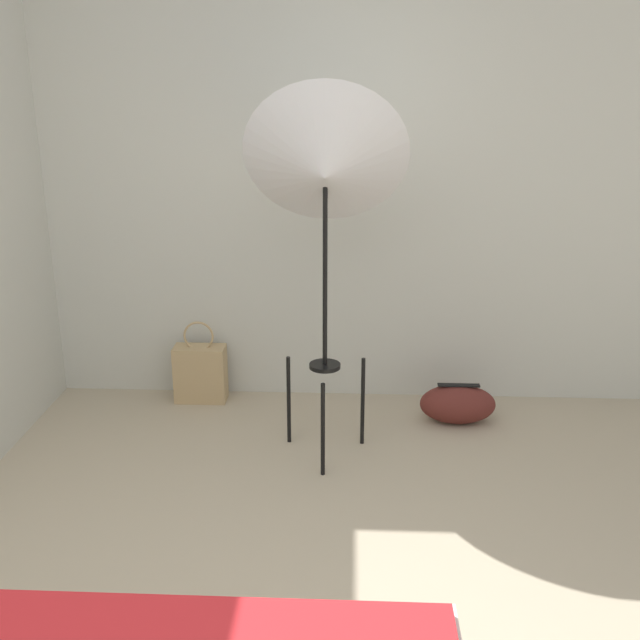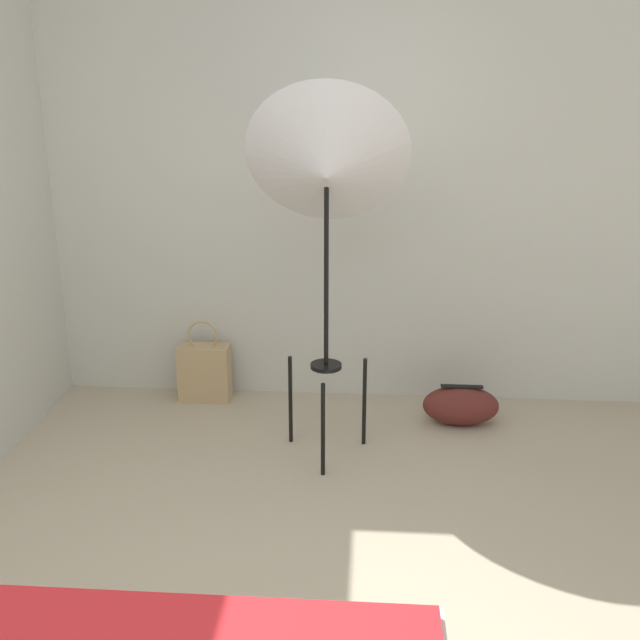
# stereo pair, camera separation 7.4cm
# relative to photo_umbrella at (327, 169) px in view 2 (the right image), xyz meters

# --- Properties ---
(wall_back) EXTENTS (8.00, 0.05, 2.60)m
(wall_back) POSITION_rel_photo_umbrella_xyz_m (-0.36, 0.75, -0.08)
(wall_back) COLOR beige
(wall_back) RESTS_ON ground_plane
(photo_umbrella) EXTENTS (0.75, 0.52, 1.76)m
(photo_umbrella) POSITION_rel_photo_umbrella_xyz_m (0.00, 0.00, 0.00)
(photo_umbrella) COLOR black
(photo_umbrella) RESTS_ON ground_plane
(tote_bag) EXTENTS (0.29, 0.14, 0.47)m
(tote_bag) POSITION_rel_photo_umbrella_xyz_m (-0.73, 0.59, -1.22)
(tote_bag) COLOR tan
(tote_bag) RESTS_ON ground_plane
(duffel_bag) EXTENTS (0.40, 0.21, 0.22)m
(duffel_bag) POSITION_rel_photo_umbrella_xyz_m (0.69, 0.37, -1.28)
(duffel_bag) COLOR #5B231E
(duffel_bag) RESTS_ON ground_plane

